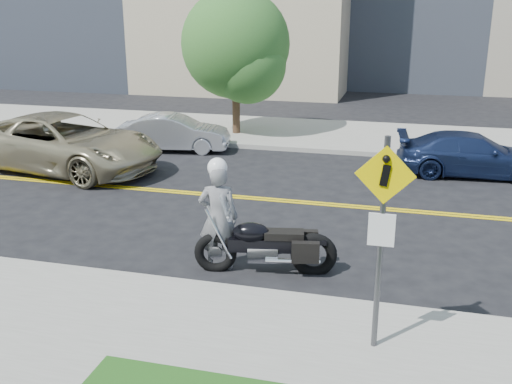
{
  "coord_description": "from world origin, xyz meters",
  "views": [
    {
      "loc": [
        4.45,
        -13.82,
        4.78
      ],
      "look_at": [
        1.65,
        -3.08,
        1.2
      ],
      "focal_mm": 42.0,
      "sensor_mm": 36.0,
      "label": 1
    }
  ],
  "objects": [
    {
      "name": "parked_car_blue",
      "position": [
        6.22,
        3.6,
        0.6
      ],
      "size": [
        4.28,
        2.04,
        1.2
      ],
      "primitive_type": "imported",
      "rotation": [
        0.0,
        0.0,
        1.66
      ],
      "color": "navy",
      "rests_on": "ground"
    },
    {
      "name": "parked_car_silver",
      "position": [
        -3.04,
        4.2,
        0.59
      ],
      "size": [
        3.77,
        1.86,
        1.19
      ],
      "primitive_type": "imported",
      "rotation": [
        0.0,
        0.0,
        1.74
      ],
      "color": "#ADB0B5",
      "rests_on": "ground"
    },
    {
      "name": "ground_plane",
      "position": [
        0.0,
        0.0,
        0.0
      ],
      "size": [
        120.0,
        120.0,
        0.0
      ],
      "primitive_type": "plane",
      "color": "black",
      "rests_on": "ground"
    },
    {
      "name": "sidewalk_far",
      "position": [
        0.0,
        7.5,
        0.07
      ],
      "size": [
        60.0,
        5.0,
        0.15
      ],
      "primitive_type": "cube",
      "color": "#9E9B91",
      "rests_on": "ground_plane"
    },
    {
      "name": "motorcycle",
      "position": [
        2.09,
        -4.05,
        0.76
      ],
      "size": [
        2.61,
        1.24,
        1.53
      ],
      "primitive_type": null,
      "rotation": [
        0.0,
        0.0,
        0.2
      ],
      "color": "black",
      "rests_on": "ground"
    },
    {
      "name": "tree_far_a",
      "position": [
        -1.64,
        6.72,
        3.29
      ],
      "size": [
        3.8,
        3.8,
        5.2
      ],
      "rotation": [
        0.0,
        0.0,
        0.42
      ],
      "color": "#382619",
      "rests_on": "ground"
    },
    {
      "name": "sidewalk_near",
      "position": [
        0.0,
        -7.5,
        0.07
      ],
      "size": [
        60.0,
        5.0,
        0.15
      ],
      "primitive_type": "cube",
      "color": "#9E9B91",
      "rests_on": "ground_plane"
    },
    {
      "name": "suv",
      "position": [
        -5.2,
        1.16,
        0.82
      ],
      "size": [
        6.26,
        3.7,
        1.63
      ],
      "primitive_type": "imported",
      "rotation": [
        0.0,
        0.0,
        1.39
      ],
      "color": "tan",
      "rests_on": "ground"
    },
    {
      "name": "motorcyclist",
      "position": [
        1.21,
        -4.1,
        1.06
      ],
      "size": [
        0.8,
        0.6,
        2.12
      ],
      "rotation": [
        0.0,
        0.0,
        3.33
      ],
      "color": "#B6B5BA",
      "rests_on": "ground"
    },
    {
      "name": "pedestrian_sign",
      "position": [
        4.2,
        -6.31,
        1.96
      ],
      "size": [
        0.78,
        0.08,
        3.0
      ],
      "color": "#4C4C51",
      "rests_on": "sidewalk_near"
    }
  ]
}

